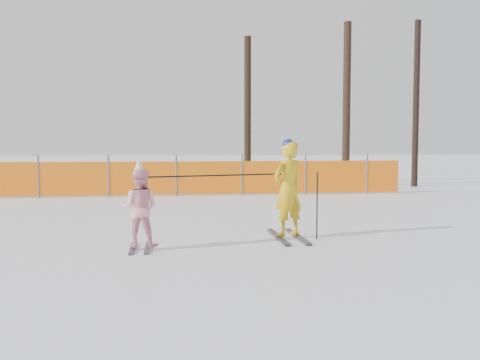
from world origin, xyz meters
name	(u,v)px	position (x,y,z in m)	size (l,w,h in m)	color
ground	(244,246)	(0.00, 0.00, 0.00)	(120.00, 120.00, 0.00)	white
adult	(288,189)	(0.83, 0.60, 0.83)	(0.70, 1.53, 1.68)	black
child	(140,207)	(-1.60, -0.03, 0.64)	(0.65, 0.90, 1.38)	black
ski_poles	(252,186)	(0.17, 0.32, 0.92)	(2.78, 0.59, 1.13)	black
safety_fence	(125,178)	(-2.44, 8.02, 0.56)	(17.07, 0.06, 1.25)	#595960
tree_trunks	(330,107)	(4.81, 11.10, 2.94)	(6.26, 1.72, 6.05)	black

